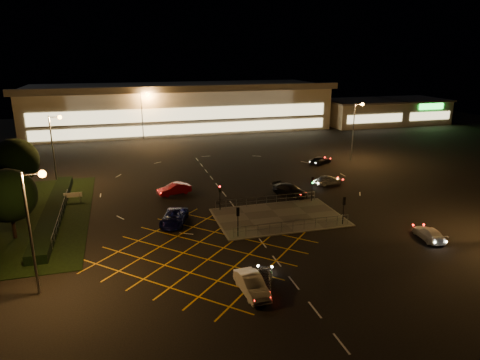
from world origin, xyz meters
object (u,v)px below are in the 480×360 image
object	(u,v)px
car_circ_red	(174,189)
car_approach_white	(429,234)
signal_ne	(312,184)
signal_nw	(220,192)
car_queue_white	(252,284)
car_left_blue	(174,218)
car_near_silver	(263,279)
car_east_grey	(320,160)
signal_sw	(238,216)
signal_se	(344,205)
car_far_dkgrey	(290,190)
car_right_silver	(328,180)

from	to	relation	value
car_circ_red	car_approach_white	bearing A→B (deg)	32.01
signal_ne	signal_nw	bearing A→B (deg)	180.00
signal_ne	car_queue_white	xyz separation A→B (m)	(-13.81, -18.49, -1.62)
car_left_blue	car_near_silver	bearing A→B (deg)	-51.47
car_queue_white	car_approach_white	world-z (taller)	car_queue_white
signal_nw	car_left_blue	distance (m)	6.56
signal_ne	car_east_grey	distance (m)	19.80
car_queue_white	car_approach_white	bearing A→B (deg)	8.76
car_circ_red	car_approach_white	size ratio (longest dim) A/B	1.05
signal_nw	car_queue_white	distance (m)	18.65
signal_sw	car_east_grey	world-z (taller)	signal_sw
signal_sw	signal_nw	size ratio (longest dim) A/B	1.00
car_left_blue	car_east_grey	world-z (taller)	car_left_blue
signal_se	car_near_silver	world-z (taller)	signal_se
car_queue_white	signal_se	bearing A→B (deg)	32.96
signal_nw	car_circ_red	world-z (taller)	signal_nw
car_near_silver	car_circ_red	world-z (taller)	car_circ_red
signal_sw	car_left_blue	size ratio (longest dim) A/B	0.59
car_left_blue	car_east_grey	size ratio (longest dim) A/B	1.21
car_far_dkgrey	car_circ_red	size ratio (longest dim) A/B	1.13
signal_ne	car_queue_white	size ratio (longest dim) A/B	0.69
car_east_grey	car_approach_white	xyz separation A→B (m)	(-3.07, -30.96, 0.01)
car_far_dkgrey	car_left_blue	bearing A→B (deg)	168.45
car_queue_white	car_approach_white	distance (m)	20.93
signal_sw	car_near_silver	xyz separation A→B (m)	(-0.58, -9.72, -1.75)
car_approach_white	car_left_blue	bearing A→B (deg)	-15.52
signal_nw	car_far_dkgrey	size ratio (longest dim) A/B	0.62
signal_nw	car_east_grey	distance (m)	27.71
car_east_grey	signal_se	bearing A→B (deg)	131.59
car_queue_white	car_right_silver	bearing A→B (deg)	47.60
signal_nw	signal_se	bearing A→B (deg)	-33.65
signal_se	car_right_silver	xyz separation A→B (m)	(5.38, 13.97, -1.66)
car_far_dkgrey	car_right_silver	world-z (taller)	car_far_dkgrey
car_right_silver	signal_se	bearing A→B (deg)	152.23
car_left_blue	car_circ_red	xyz separation A→B (m)	(1.38, 10.30, -0.00)
car_queue_white	car_east_grey	xyz separation A→B (m)	(23.47, 35.69, -0.14)
signal_nw	car_queue_white	world-z (taller)	signal_nw
signal_sw	car_right_silver	xyz separation A→B (m)	(17.38, 13.97, -1.66)
signal_sw	car_right_silver	world-z (taller)	signal_sw
car_queue_white	car_circ_red	xyz separation A→B (m)	(-2.63, 26.24, -0.01)
car_right_silver	car_left_blue	bearing A→B (deg)	103.50
car_left_blue	car_circ_red	bearing A→B (deg)	101.84
car_near_silver	car_left_blue	bearing A→B (deg)	131.93
signal_sw	car_circ_red	distance (m)	16.43
signal_se	signal_nw	distance (m)	14.41
car_right_silver	car_east_grey	bearing A→B (deg)	-27.60
car_east_grey	car_right_silver	bearing A→B (deg)	131.69
signal_ne	car_circ_red	world-z (taller)	signal_ne
signal_nw	car_left_blue	size ratio (longest dim) A/B	0.59
car_circ_red	signal_ne	bearing A→B (deg)	49.83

